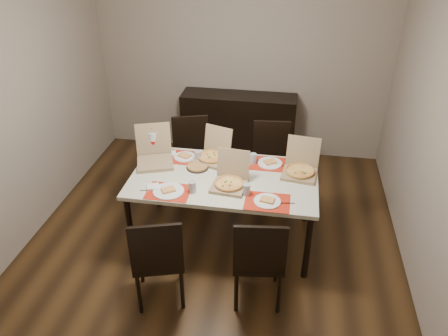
{
  "coord_description": "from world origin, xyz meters",
  "views": [
    {
      "loc": [
        0.69,
        -3.52,
        3.0
      ],
      "look_at": [
        0.1,
        0.02,
        0.85
      ],
      "focal_mm": 35.0,
      "sensor_mm": 36.0,
      "label": 1
    }
  ],
  "objects_px": {
    "dip_bowl": "(242,165)",
    "soda_bottle": "(153,143)",
    "dining_table": "(224,183)",
    "chair_near_right": "(259,258)",
    "chair_far_right": "(271,159)",
    "chair_far_left": "(191,153)",
    "sideboard": "(238,127)",
    "pizza_box_center": "(230,181)",
    "chair_near_left": "(158,257)"
  },
  "relations": [
    {
      "from": "sideboard",
      "to": "chair_near_right",
      "type": "relative_size",
      "value": 1.61
    },
    {
      "from": "sideboard",
      "to": "chair_near_left",
      "type": "height_order",
      "value": "chair_near_left"
    },
    {
      "from": "dip_bowl",
      "to": "pizza_box_center",
      "type": "bearing_deg",
      "value": -99.82
    },
    {
      "from": "sideboard",
      "to": "dip_bowl",
      "type": "xyz_separation_m",
      "value": [
        0.24,
        -1.54,
        0.31
      ]
    },
    {
      "from": "pizza_box_center",
      "to": "dip_bowl",
      "type": "height_order",
      "value": "pizza_box_center"
    },
    {
      "from": "chair_far_right",
      "to": "pizza_box_center",
      "type": "bearing_deg",
      "value": -107.99
    },
    {
      "from": "sideboard",
      "to": "chair_far_right",
      "type": "bearing_deg",
      "value": -61.14
    },
    {
      "from": "chair_far_left",
      "to": "soda_bottle",
      "type": "bearing_deg",
      "value": -118.98
    },
    {
      "from": "chair_far_right",
      "to": "dip_bowl",
      "type": "relative_size",
      "value": 7.92
    },
    {
      "from": "chair_near_left",
      "to": "pizza_box_center",
      "type": "relative_size",
      "value": 2.49
    },
    {
      "from": "chair_near_right",
      "to": "pizza_box_center",
      "type": "distance_m",
      "value": 0.81
    },
    {
      "from": "chair_far_right",
      "to": "soda_bottle",
      "type": "height_order",
      "value": "soda_bottle"
    },
    {
      "from": "pizza_box_center",
      "to": "soda_bottle",
      "type": "relative_size",
      "value": 1.22
    },
    {
      "from": "chair_far_left",
      "to": "dining_table",
      "type": "bearing_deg",
      "value": -57.47
    },
    {
      "from": "chair_far_left",
      "to": "chair_near_left",
      "type": "bearing_deg",
      "value": -85.71
    },
    {
      "from": "chair_near_right",
      "to": "chair_far_right",
      "type": "bearing_deg",
      "value": 90.89
    },
    {
      "from": "chair_near_left",
      "to": "soda_bottle",
      "type": "distance_m",
      "value": 1.39
    },
    {
      "from": "chair_near_left",
      "to": "dip_bowl",
      "type": "bearing_deg",
      "value": 65.17
    },
    {
      "from": "chair_near_right",
      "to": "chair_near_left",
      "type": "bearing_deg",
      "value": -171.31
    },
    {
      "from": "dining_table",
      "to": "chair_near_left",
      "type": "bearing_deg",
      "value": -112.79
    },
    {
      "from": "chair_near_right",
      "to": "dip_bowl",
      "type": "xyz_separation_m",
      "value": [
        -0.29,
        1.04,
        0.25
      ]
    },
    {
      "from": "dining_table",
      "to": "chair_far_left",
      "type": "height_order",
      "value": "chair_far_left"
    },
    {
      "from": "chair_near_left",
      "to": "sideboard",
      "type": "bearing_deg",
      "value": 83.73
    },
    {
      "from": "pizza_box_center",
      "to": "chair_near_left",
      "type": "bearing_deg",
      "value": -120.71
    },
    {
      "from": "chair_near_right",
      "to": "chair_far_left",
      "type": "height_order",
      "value": "same"
    },
    {
      "from": "chair_near_left",
      "to": "chair_near_right",
      "type": "height_order",
      "value": "same"
    },
    {
      "from": "chair_far_right",
      "to": "soda_bottle",
      "type": "bearing_deg",
      "value": -156.65
    },
    {
      "from": "chair_far_left",
      "to": "pizza_box_center",
      "type": "xyz_separation_m",
      "value": [
        0.61,
        -0.97,
        0.29
      ]
    },
    {
      "from": "chair_near_right",
      "to": "chair_far_right",
      "type": "height_order",
      "value": "same"
    },
    {
      "from": "dining_table",
      "to": "dip_bowl",
      "type": "relative_size",
      "value": 15.33
    },
    {
      "from": "chair_near_left",
      "to": "pizza_box_center",
      "type": "height_order",
      "value": "pizza_box_center"
    },
    {
      "from": "soda_bottle",
      "to": "chair_near_right",
      "type": "bearing_deg",
      "value": -42.89
    },
    {
      "from": "chair_far_right",
      "to": "chair_near_right",
      "type": "bearing_deg",
      "value": -89.11
    },
    {
      "from": "pizza_box_center",
      "to": "chair_far_right",
      "type": "bearing_deg",
      "value": 72.01
    },
    {
      "from": "chair_far_left",
      "to": "pizza_box_center",
      "type": "bearing_deg",
      "value": -57.96
    },
    {
      "from": "dining_table",
      "to": "dip_bowl",
      "type": "xyz_separation_m",
      "value": [
        0.14,
        0.22,
        0.08
      ]
    },
    {
      "from": "chair_far_right",
      "to": "pizza_box_center",
      "type": "distance_m",
      "value": 1.09
    },
    {
      "from": "dip_bowl",
      "to": "chair_far_right",
      "type": "bearing_deg",
      "value": 67.61
    },
    {
      "from": "chair_near_right",
      "to": "chair_far_right",
      "type": "xyz_separation_m",
      "value": [
        -0.03,
        1.67,
        0.0
      ]
    },
    {
      "from": "dining_table",
      "to": "soda_bottle",
      "type": "bearing_deg",
      "value": 157.77
    },
    {
      "from": "chair_near_left",
      "to": "chair_far_right",
      "type": "distance_m",
      "value": 1.96
    },
    {
      "from": "chair_far_right",
      "to": "dip_bowl",
      "type": "bearing_deg",
      "value": -112.39
    },
    {
      "from": "sideboard",
      "to": "soda_bottle",
      "type": "relative_size",
      "value": 4.89
    },
    {
      "from": "pizza_box_center",
      "to": "dip_bowl",
      "type": "xyz_separation_m",
      "value": [
        0.06,
        0.36,
        -0.04
      ]
    },
    {
      "from": "sideboard",
      "to": "chair_far_right",
      "type": "relative_size",
      "value": 1.61
    },
    {
      "from": "chair_near_right",
      "to": "chair_far_left",
      "type": "distance_m",
      "value": 1.91
    },
    {
      "from": "dip_bowl",
      "to": "soda_bottle",
      "type": "distance_m",
      "value": 0.96
    },
    {
      "from": "sideboard",
      "to": "chair_far_left",
      "type": "bearing_deg",
      "value": -114.8
    },
    {
      "from": "dining_table",
      "to": "chair_far_right",
      "type": "distance_m",
      "value": 0.96
    },
    {
      "from": "chair_far_left",
      "to": "soda_bottle",
      "type": "relative_size",
      "value": 3.03
    }
  ]
}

